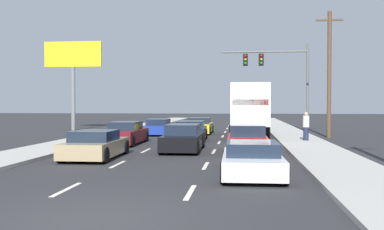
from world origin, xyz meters
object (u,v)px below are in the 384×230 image
Objects in this scene: car_maroon at (126,134)px; car_black at (183,139)px; car_white at (252,160)px; car_blue at (159,127)px; car_navy at (191,131)px; traffic_signal_mast at (272,68)px; car_yellow at (200,126)px; utility_pole_mid at (329,73)px; car_red at (247,140)px; box_truck at (248,108)px; roadside_billboard at (73,65)px; car_tan at (95,145)px; pedestrian_near_corner at (306,126)px.

car_maroon is 1.01× the size of car_black.
car_maroon is 1.01× the size of car_white.
car_blue is 1.02× the size of car_maroon.
car_white is at bearing -74.99° from car_navy.
traffic_signal_mast is at bearing 25.00° from car_blue.
car_blue is 1.08× the size of car_yellow.
car_navy is 0.52× the size of utility_pole_mid.
car_red is 6.60m from car_white.
box_truck is (3.68, 2.61, 1.48)m from car_navy.
car_black reaches higher than car_maroon.
car_red is at bearing -47.16° from roadside_billboard.
car_tan is at bearing -65.94° from roadside_billboard.
car_red is (3.49, -6.69, 0.03)m from car_navy.
car_navy is at bearing -90.02° from car_yellow.
car_red is at bearing 23.35° from car_tan.
car_blue is 1.05× the size of car_navy.
box_truck is at bearing -19.38° from car_blue.
car_yellow is (3.01, 15.77, 0.03)m from car_tan.
pedestrian_near_corner is at bearing -28.91° from roadside_billboard.
car_red is (6.50, 2.81, 0.06)m from car_tan.
car_navy is 4.75m from box_truck.
pedestrian_near_corner is at bearing 40.84° from car_tan.
roadside_billboard reaches higher than car_red.
car_red reaches higher than car_maroon.
car_maroon is at bearing -154.17° from utility_pole_mid.
utility_pole_mid is at bearing 25.83° from car_maroon.
car_maroon is 1.06× the size of car_yellow.
box_truck is at bearing -24.29° from roadside_billboard.
car_red is (6.47, -11.64, 0.06)m from car_blue.
car_red is at bearing -91.16° from box_truck.
car_maroon is at bearing -168.54° from pedestrian_near_corner.
traffic_signal_mast reaches higher than car_yellow.
car_navy is at bearing 105.01° from car_white.
car_yellow is 12.95m from roadside_billboard.
car_navy is at bearing -122.42° from traffic_signal_mast.
car_maroon is 0.63× the size of traffic_signal_mast.
car_red is (3.49, -12.96, 0.03)m from car_yellow.
car_red is 2.53× the size of pedestrian_near_corner.
traffic_signal_mast is at bearing 120.58° from utility_pole_mid.
traffic_signal_mast is at bearing 70.48° from car_black.
roadside_billboard is at bearing 164.57° from car_yellow.
car_black is (3.78, -3.23, 0.01)m from car_maroon.
car_navy is 0.99× the size of car_black.
car_tan is at bearing -135.07° from car_black.
traffic_signal_mast is (2.15, 22.29, 4.79)m from car_white.
pedestrian_near_corner is (7.06, -7.07, 0.40)m from car_yellow.
car_blue is 12.86m from utility_pole_mid.
car_red reaches higher than car_navy.
box_truck is at bearing -44.90° from car_yellow.
box_truck is at bearing -107.62° from traffic_signal_mast.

